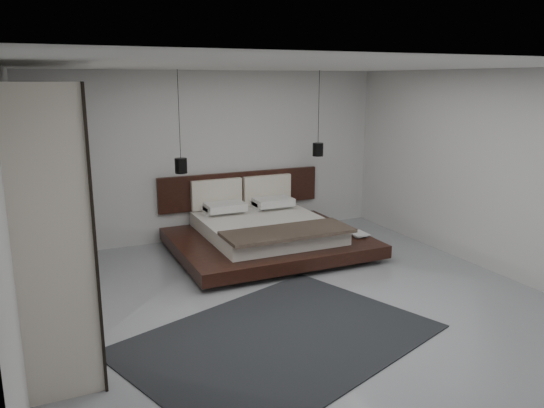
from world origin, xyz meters
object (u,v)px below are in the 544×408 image
bed (265,232)px  wardrobe (48,214)px  lattice_screen (22,181)px  pendant_right (318,149)px  rug (280,339)px  pendant_left (181,165)px

bed → wardrobe: (-3.15, -1.68, 1.02)m
lattice_screen → bed: lattice_screen is taller
pendant_right → rug: size_ratio=0.46×
lattice_screen → rug: lattice_screen is taller
pendant_left → lattice_screen: bearing=177.9°
pendant_left → wardrobe: 2.91m
lattice_screen → pendant_left: (2.21, -0.08, 0.08)m
pendant_left → wardrobe: bearing=-132.3°
wardrobe → rug: wardrobe is taller
lattice_screen → pendant_right: (4.59, -0.08, 0.20)m
pendant_left → wardrobe: (-1.95, -2.15, -0.06)m
bed → rug: 2.99m
wardrobe → rug: (2.09, -1.10, -1.31)m
lattice_screen → pendant_right: bearing=-1.0°
pendant_right → wardrobe: (-4.34, -2.15, -0.18)m
pendant_left → pendant_right: size_ratio=1.09×
bed → lattice_screen: bearing=170.9°
pendant_left → pendant_right: bearing=0.0°
wardrobe → lattice_screen: bearing=96.4°
lattice_screen → pendant_left: bearing=-2.1°
lattice_screen → pendant_left: size_ratio=1.68×
lattice_screen → bed: 3.58m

